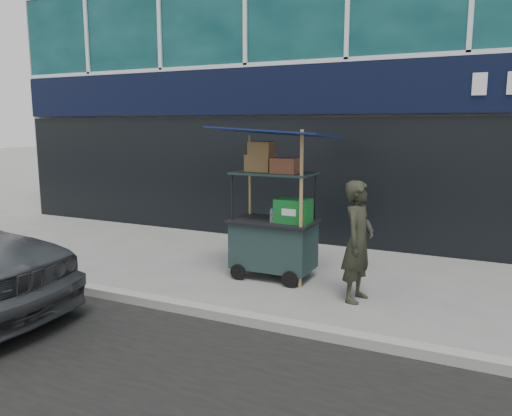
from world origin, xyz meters
The scene contains 4 objects.
ground centered at (0.00, 0.00, 0.00)m, with size 80.00×80.00×0.00m, color slate.
curb centered at (0.00, -0.20, 0.06)m, with size 80.00×0.18×0.12m, color #989890.
vendor_cart centered at (-0.37, 1.58, 0.79)m, with size 1.67×1.18×2.25m.
vendor_man centered at (0.99, 1.13, 0.78)m, with size 0.57×0.38×1.57m, color #28291E.
Camera 1 is at (2.49, -5.06, 2.27)m, focal length 35.00 mm.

